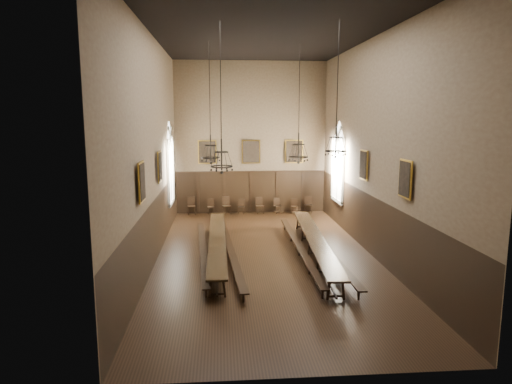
{
  "coord_description": "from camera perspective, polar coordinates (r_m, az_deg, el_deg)",
  "views": [
    {
      "loc": [
        -1.84,
        -18.29,
        5.78
      ],
      "look_at": [
        -0.28,
        1.5,
        2.49
      ],
      "focal_mm": 32.0,
      "sensor_mm": 36.0,
      "label": 1
    }
  ],
  "objects": [
    {
      "name": "wall_right",
      "position": [
        19.4,
        14.68,
        5.33
      ],
      "size": [
        0.02,
        18.0,
        9.0
      ],
      "primitive_type": "cube",
      "color": "#756248",
      "rests_on": "ground"
    },
    {
      "name": "wainscot_panelling",
      "position": [
        18.93,
        1.21,
        -4.43
      ],
      "size": [
        9.0,
        18.0,
        2.5
      ],
      "primitive_type": null,
      "color": "black",
      "rests_on": "floor"
    },
    {
      "name": "chair_0",
      "position": [
        27.48,
        -8.05,
        -2.15
      ],
      "size": [
        0.51,
        0.51,
        1.04
      ],
      "rotation": [
        0.0,
        0.0,
        0.11
      ],
      "color": "black",
      "rests_on": "floor"
    },
    {
      "name": "chair_3",
      "position": [
        27.41,
        -1.86,
        -2.19
      ],
      "size": [
        0.45,
        0.45,
        0.88
      ],
      "rotation": [
        0.0,
        0.0,
        -0.16
      ],
      "color": "black",
      "rests_on": "floor"
    },
    {
      "name": "bench_left_outer",
      "position": [
        19.12,
        -6.66,
        -7.42
      ],
      "size": [
        0.83,
        9.16,
        0.41
      ],
      "rotation": [
        0.0,
        0.0,
        0.06
      ],
      "color": "black",
      "rests_on": "floor"
    },
    {
      "name": "chair_1",
      "position": [
        27.46,
        -5.66,
        -2.2
      ],
      "size": [
        0.43,
        0.43,
        0.9
      ],
      "rotation": [
        0.0,
        0.0,
        0.09
      ],
      "color": "black",
      "rests_on": "floor"
    },
    {
      "name": "wall_back",
      "position": [
        27.39,
        -0.65,
        6.74
      ],
      "size": [
        9.0,
        0.02,
        9.0
      ],
      "primitive_type": "cube",
      "color": "#756248",
      "rests_on": "ground"
    },
    {
      "name": "window_left",
      "position": [
        24.04,
        -10.69,
        3.58
      ],
      "size": [
        0.2,
        2.2,
        4.6
      ],
      "primitive_type": null,
      "color": "white",
      "rests_on": "wall_left"
    },
    {
      "name": "portrait_back_1",
      "position": [
        27.31,
        -0.63,
        5.05
      ],
      "size": [
        1.1,
        0.12,
        1.4
      ],
      "color": "#AC8329",
      "rests_on": "wall_back"
    },
    {
      "name": "bench_right_inner",
      "position": [
        19.33,
        5.42,
        -7.14
      ],
      "size": [
        0.37,
        9.91,
        0.45
      ],
      "rotation": [
        0.0,
        0.0,
        -0.01
      ],
      "color": "black",
      "rests_on": "floor"
    },
    {
      "name": "chandelier_front_right",
      "position": [
        16.22,
        9.96,
        6.26
      ],
      "size": [
        0.75,
        0.75,
        4.55
      ],
      "color": "black",
      "rests_on": "ceiling"
    },
    {
      "name": "table_right",
      "position": [
        19.37,
        7.37,
        -6.78
      ],
      "size": [
        1.37,
        10.34,
        0.8
      ],
      "rotation": [
        0.0,
        0.0,
        -0.06
      ],
      "color": "black",
      "rests_on": "floor"
    },
    {
      "name": "chandelier_back_right",
      "position": [
        21.21,
        5.33,
        5.23
      ],
      "size": [
        0.91,
        0.91,
        5.24
      ],
      "color": "black",
      "rests_on": "ceiling"
    },
    {
      "name": "chair_6",
      "position": [
        27.68,
        4.78,
        -2.11
      ],
      "size": [
        0.45,
        0.45,
        0.87
      ],
      "rotation": [
        0.0,
        0.0,
        -0.2
      ],
      "color": "black",
      "rests_on": "floor"
    },
    {
      "name": "chair_7",
      "position": [
        27.85,
        6.54,
        -1.98
      ],
      "size": [
        0.5,
        0.5,
        1.01
      ],
      "rotation": [
        0.0,
        0.0,
        -0.14
      ],
      "color": "black",
      "rests_on": "floor"
    },
    {
      "name": "wall_left",
      "position": [
        18.52,
        -12.84,
        5.22
      ],
      "size": [
        0.02,
        18.0,
        9.0
      ],
      "primitive_type": "cube",
      "color": "#756248",
      "rests_on": "ground"
    },
    {
      "name": "floor",
      "position": [
        19.27,
        1.19,
        -8.07
      ],
      "size": [
        9.0,
        18.0,
        0.02
      ],
      "primitive_type": "cube",
      "color": "black",
      "rests_on": "ground"
    },
    {
      "name": "chair_4",
      "position": [
        27.53,
        0.49,
        -2.08
      ],
      "size": [
        0.5,
        0.5,
        0.97
      ],
      "rotation": [
        0.0,
        0.0,
        0.19
      ],
      "color": "black",
      "rests_on": "floor"
    },
    {
      "name": "portrait_left_1",
      "position": [
        15.15,
        -14.12,
        1.24
      ],
      "size": [
        0.12,
        1.0,
        1.3
      ],
      "color": "#AC8329",
      "rests_on": "wall_left"
    },
    {
      "name": "portrait_right_1",
      "position": [
        16.18,
        18.16,
        1.56
      ],
      "size": [
        0.12,
        1.0,
        1.3
      ],
      "color": "#AC8329",
      "rests_on": "wall_right"
    },
    {
      "name": "chandelier_front_left",
      "position": [
        16.24,
        -4.33,
        4.51
      ],
      "size": [
        0.79,
        0.79,
        5.12
      ],
      "color": "black",
      "rests_on": "ceiling"
    },
    {
      "name": "portrait_back_2",
      "position": [
        27.6,
        4.78,
        5.07
      ],
      "size": [
        1.1,
        0.12,
        1.4
      ],
      "color": "#AC8329",
      "rests_on": "wall_back"
    },
    {
      "name": "portrait_right_0",
      "position": [
        20.37,
        13.32,
        3.31
      ],
      "size": [
        0.12,
        1.0,
        1.3
      ],
      "color": "#AC8329",
      "rests_on": "wall_right"
    },
    {
      "name": "bench_left_inner",
      "position": [
        18.88,
        -3.19,
        -7.53
      ],
      "size": [
        0.94,
        9.74,
        0.44
      ],
      "rotation": [
        0.0,
        0.0,
        0.07
      ],
      "color": "black",
      "rests_on": "floor"
    },
    {
      "name": "chandelier_back_left",
      "position": [
        20.7,
        -5.7,
        5.28
      ],
      "size": [
        0.83,
        0.83,
        5.2
      ],
      "color": "black",
      "rests_on": "ceiling"
    },
    {
      "name": "bench_right_outer",
      "position": [
        19.42,
        8.55,
        -7.11
      ],
      "size": [
        0.38,
        10.11,
        0.45
      ],
      "rotation": [
        0.0,
        0.0,
        0.01
      ],
      "color": "black",
      "rests_on": "floor"
    },
    {
      "name": "ceiling",
      "position": [
        18.66,
        1.29,
        19.39
      ],
      "size": [
        9.0,
        18.0,
        0.02
      ],
      "primitive_type": "cube",
      "color": "black",
      "rests_on": "ground"
    },
    {
      "name": "portrait_back_0",
      "position": [
        27.26,
        -6.12,
        4.99
      ],
      "size": [
        1.1,
        0.12,
        1.4
      ],
      "color": "#AC8329",
      "rests_on": "wall_back"
    },
    {
      "name": "chair_2",
      "position": [
        27.38,
        -3.67,
        -2.12
      ],
      "size": [
        0.57,
        0.57,
        1.03
      ],
      "rotation": [
        0.0,
        0.0,
        0.29
      ],
      "color": "black",
      "rests_on": "floor"
    },
    {
      "name": "portrait_left_0",
      "position": [
        19.56,
        -11.96,
        3.11
      ],
      "size": [
        0.12,
        1.0,
        1.3
      ],
      "color": "#AC8329",
      "rests_on": "wall_left"
    },
    {
      "name": "chair_5",
      "position": [
        27.59,
        2.74,
        -2.09
      ],
      "size": [
        0.51,
        0.51,
        0.92
      ],
      "rotation": [
        0.0,
        0.0,
        0.31
      ],
      "color": "black",
      "rests_on": "floor"
    },
    {
      "name": "window_right",
      "position": [
        24.71,
        10.23,
        3.74
      ],
      "size": [
        0.2,
        2.2,
        4.6
      ],
      "primitive_type": null,
      "color": "white",
      "rests_on": "wall_right"
    },
    {
      "name": "wall_front",
      "position": [
        9.54,
        6.66,
        1.65
      ],
      "size": [
        9.0,
        0.02,
        9.0
      ],
      "primitive_type": "cube",
      "color": "#756248",
      "rests_on": "ground"
    },
    {
      "name": "table_left",
      "position": [
        19.25,
        -4.86,
        -6.89
      ],
      "size": [
        0.72,
        9.87,
        0.77
      ],
      "rotation": [
        0.0,
        0.0,
        0.0
      ],
      "color": "black",
      "rests_on": "floor"
    }
  ]
}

